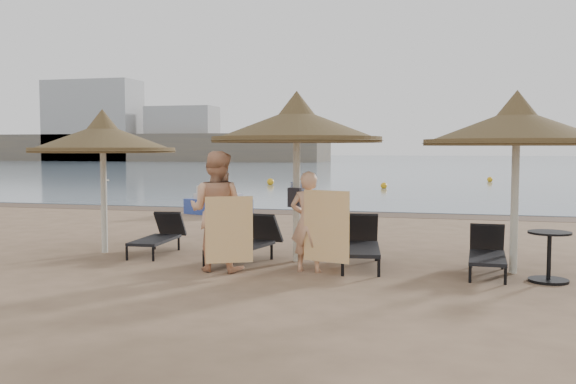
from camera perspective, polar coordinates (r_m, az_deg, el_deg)
name	(u,v)px	position (r m, az deg, el deg)	size (l,w,h in m)	color
ground	(291,271)	(10.83, 0.24, -7.01)	(160.00, 160.00, 0.00)	#8F6F53
sea	(434,162)	(90.36, 12.87, 2.60)	(200.00, 140.00, 0.03)	slate
wet_sand_strip	(366,214)	(19.98, 6.91, -1.96)	(200.00, 1.60, 0.01)	brown
far_shore	(255,141)	(92.39, -2.95, 4.52)	(150.00, 54.80, 12.00)	#6F604B
palapa_left	(103,139)	(13.02, -16.15, 4.59)	(2.83, 2.83, 2.81)	beige
palapa_center	(297,126)	(11.53, 0.77, 5.89)	(3.10, 3.10, 3.08)	beige
palapa_right	(517,128)	(11.07, 19.65, 5.41)	(3.02, 3.02, 2.99)	beige
lounger_far_left	(159,235)	(12.84, -11.35, -3.79)	(0.67, 1.74, 0.77)	black
lounger_near_left	(248,241)	(11.63, -3.60, -4.39)	(0.98, 1.94, 0.83)	black
lounger_near_right	(360,243)	(11.38, 6.46, -4.53)	(0.91, 1.99, 0.86)	black
lounger_far_right	(487,252)	(11.12, 17.29, -5.11)	(0.63, 1.73, 0.76)	black
side_table	(549,258)	(10.67, 22.18, -5.48)	(0.64, 0.64, 0.78)	black
person_left	(216,202)	(10.76, -6.39, -0.85)	(1.07, 0.70, 2.33)	#E1A378
person_right	(308,214)	(10.61, 1.83, -1.93)	(0.89, 0.58, 1.94)	#E1A378
towel_left	(229,230)	(10.36, -5.25, -3.36)	(0.70, 0.36, 1.08)	orange
towel_right	(326,226)	(10.32, 3.42, -3.06)	(0.80, 0.26, 1.16)	orange
bag_patterned	(299,192)	(11.73, 0.98, -0.01)	(0.31, 0.17, 0.38)	white
bag_dark	(294,198)	(11.40, 0.58, -0.50)	(0.26, 0.15, 0.35)	black
pedal_boat	(218,203)	(20.00, -6.27, -1.02)	(2.16, 1.71, 0.88)	#2B4198
buoy_left	(270,182)	(34.83, -1.57, 0.90)	(0.38, 0.38, 0.38)	#E9A211
buoy_mid	(490,179)	(39.79, 17.51, 1.07)	(0.32, 0.32, 0.32)	#E9A211
buoy_extra	(384,186)	(32.20, 8.52, 0.56)	(0.32, 0.32, 0.32)	#E9A211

